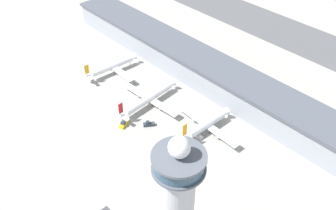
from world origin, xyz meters
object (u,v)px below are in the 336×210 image
(control_tower, at_px, (178,204))
(airplane_gate_charlie, at_px, (206,125))
(airplane_gate_alpha, at_px, (112,66))
(service_truck_fuel, at_px, (124,124))
(airplane_gate_bravo, at_px, (148,99))
(service_truck_baggage, at_px, (149,124))
(service_truck_catering, at_px, (197,134))

(control_tower, bearing_deg, airplane_gate_charlie, 123.61)
(airplane_gate_alpha, relative_size, service_truck_fuel, 5.53)
(airplane_gate_bravo, bearing_deg, service_truck_baggage, -40.28)
(service_truck_catering, xyz_separation_m, service_truck_baggage, (-22.91, -13.23, 0.11))
(airplane_gate_bravo, distance_m, service_truck_baggage, 18.20)
(control_tower, height_order, airplane_gate_bravo, control_tower)
(service_truck_catering, bearing_deg, airplane_gate_charlie, 87.70)
(service_truck_catering, bearing_deg, service_truck_fuel, -144.63)
(airplane_gate_alpha, bearing_deg, control_tower, -25.35)
(airplane_gate_charlie, height_order, service_truck_baggage, airplane_gate_charlie)
(airplane_gate_bravo, height_order, airplane_gate_charlie, airplane_gate_charlie)
(service_truck_catering, relative_size, service_truck_baggage, 1.04)
(control_tower, height_order, service_truck_catering, control_tower)
(airplane_gate_alpha, height_order, service_truck_catering, airplane_gate_alpha)
(airplane_gate_alpha, xyz_separation_m, airplane_gate_bravo, (40.30, -4.27, -0.54))
(service_truck_catering, bearing_deg, airplane_gate_bravo, -177.47)
(control_tower, bearing_deg, airplane_gate_bravo, 146.20)
(airplane_gate_charlie, relative_size, service_truck_catering, 6.37)
(service_truck_catering, relative_size, service_truck_fuel, 0.89)
(airplane_gate_charlie, xyz_separation_m, service_truck_fuel, (-32.38, -28.99, -3.05))
(airplane_gate_bravo, height_order, service_truck_fuel, airplane_gate_bravo)
(airplane_gate_alpha, xyz_separation_m, service_truck_catering, (76.91, -2.65, -3.61))
(service_truck_baggage, bearing_deg, control_tower, -32.22)
(airplane_gate_charlie, bearing_deg, control_tower, -56.39)
(airplane_gate_bravo, relative_size, airplane_gate_charlie, 1.04)
(service_truck_catering, height_order, service_truck_fuel, service_truck_fuel)
(airplane_gate_alpha, xyz_separation_m, airplane_gate_charlie, (77.16, 3.53, -0.46))
(airplane_gate_bravo, height_order, service_truck_catering, airplane_gate_bravo)
(airplane_gate_charlie, bearing_deg, service_truck_fuel, -138.16)
(airplane_gate_bravo, xyz_separation_m, service_truck_catering, (36.61, 1.62, -3.07))
(control_tower, relative_size, airplane_gate_alpha, 1.50)
(airplane_gate_bravo, xyz_separation_m, airplane_gate_charlie, (36.86, 7.79, 0.08))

